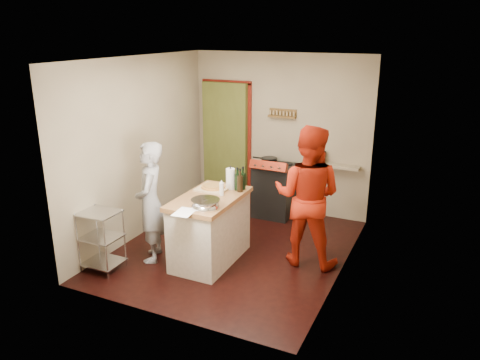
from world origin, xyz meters
The scene contains 10 objects.
floor centered at (0.00, 0.00, 0.00)m, with size 3.50×3.50×0.00m, color black.
back_wall centered at (-0.64, 1.78, 1.13)m, with size 3.00×0.44×2.60m.
left_wall centered at (-1.50, 0.00, 1.30)m, with size 0.04×3.50×2.60m, color tan.
right_wall centered at (1.50, 0.00, 1.30)m, with size 0.04×3.50×2.60m, color tan.
ceiling centered at (0.00, 0.00, 2.61)m, with size 3.00×3.50×0.02m, color white.
stove centered at (0.05, 1.42, 0.45)m, with size 0.60×0.63×1.00m.
wire_shelving centered at (-1.28, -1.20, 0.44)m, with size 0.48×0.40×0.80m.
island centered at (-0.15, -0.40, 0.48)m, with size 0.71×1.36×1.21m.
person_stripe centered at (-0.87, -0.68, 0.80)m, with size 0.58×0.38×1.60m, color #B4B5B9.
person_red centered at (1.00, 0.09, 0.92)m, with size 0.89×0.69×1.83m, color #A91E0B.
Camera 1 is at (2.57, -5.34, 2.96)m, focal length 35.00 mm.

